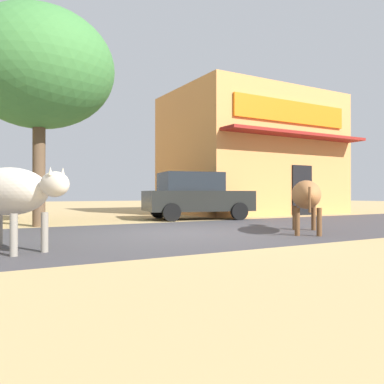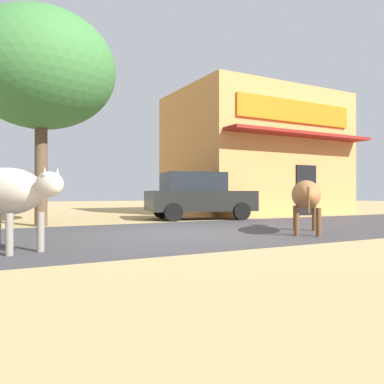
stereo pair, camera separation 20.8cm
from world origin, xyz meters
name	(u,v)px [view 2 (the right image)]	position (x,y,z in m)	size (l,w,h in m)	color
ground	(179,233)	(0.00, 0.00, 0.00)	(80.00, 80.00, 0.00)	tan
asphalt_road	(179,232)	(0.00, 0.00, 0.00)	(72.00, 6.10, 0.00)	#423F43
storefront_right_club	(255,155)	(7.45, 6.76, 2.75)	(7.43, 6.29, 5.50)	#D78D4C
roadside_tree	(41,70)	(-2.54, 3.43, 4.32)	(4.09, 4.09, 5.97)	brown
parked_hatchback_car	(198,195)	(2.76, 3.97, 0.84)	(3.98, 2.58, 1.64)	black
cow_near_brown	(5,192)	(-3.73, -1.23, 0.93)	(1.50, 2.58, 1.32)	beige
cow_far_dark	(306,195)	(2.54, -1.46, 0.87)	(2.17, 2.31, 1.21)	#9E653A
pedestrian_by_shop	(247,193)	(5.38, 4.64, 0.93)	(0.45, 0.61, 1.59)	#262633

